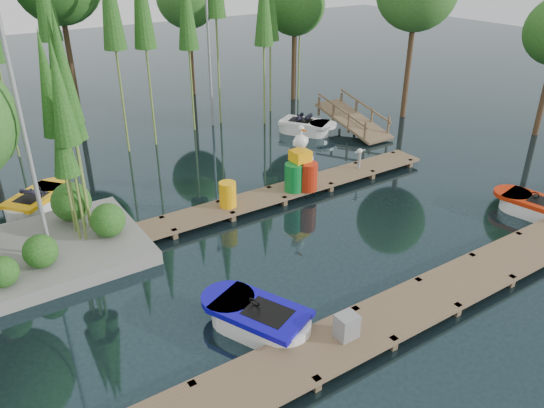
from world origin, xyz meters
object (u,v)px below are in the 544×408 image
boat_red (535,208)px  yellow_barrel (228,194)px  boat_yellow_far (38,202)px  utility_cabinet (347,326)px  drum_cluster (302,170)px  boat_blue (258,319)px

boat_red → yellow_barrel: yellow_barrel is taller
boat_yellow_far → yellow_barrel: (5.15, -3.83, 0.44)m
utility_cabinet → boat_red: bearing=8.5°
utility_cabinet → drum_cluster: drum_cluster is taller
boat_red → drum_cluster: size_ratio=1.25×
yellow_barrel → utility_cabinet: bearing=-97.7°
yellow_barrel → boat_yellow_far: bearing=143.4°
boat_blue → boat_yellow_far: boat_yellow_far is taller
boat_red → boat_yellow_far: boat_yellow_far is taller
yellow_barrel → drum_cluster: 2.88m
boat_blue → drum_cluster: drum_cluster is taller
boat_yellow_far → utility_cabinet: size_ratio=4.95×
boat_blue → utility_cabinet: bearing=-74.8°
drum_cluster → boat_red: bearing=-44.6°
boat_yellow_far → drum_cluster: (8.01, -3.99, 0.68)m
boat_red → utility_cabinet: size_ratio=4.94×
boat_red → utility_cabinet: (-9.33, -1.39, 0.33)m
utility_cabinet → yellow_barrel: size_ratio=0.68×
boat_red → boat_yellow_far: 16.50m
boat_blue → drum_cluster: (5.11, 5.25, 0.69)m
utility_cabinet → yellow_barrel: 7.06m
boat_blue → boat_red: size_ratio=1.10×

